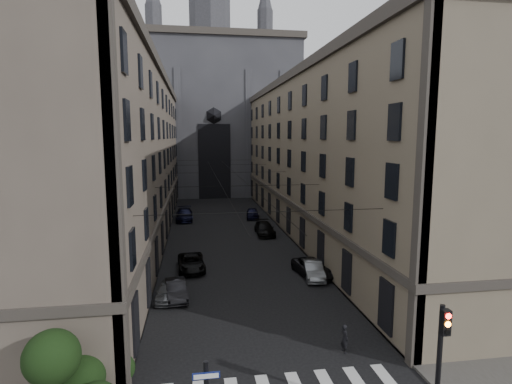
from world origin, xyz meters
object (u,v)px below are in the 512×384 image
car_left_midfar (191,263)px  car_right_far (252,213)px  traffic_light_right (441,352)px  car_left_near (168,291)px  gothic_tower (211,107)px  car_right_midfar (265,229)px  car_left_far (184,215)px  pedestrian (345,338)px  car_right_near (313,270)px  car_right_midnear (312,268)px  car_left_midnear (176,290)px

car_left_midfar → car_right_far: bearing=64.7°
traffic_light_right → car_left_near: bearing=127.7°
gothic_tower → car_left_near: size_ratio=15.53×
car_left_midfar → car_right_midfar: size_ratio=0.96×
car_left_near → car_left_midfar: size_ratio=0.76×
car_left_midfar → car_left_near: bearing=-108.4°
gothic_tower → car_left_far: 35.31m
pedestrian → car_left_far: bearing=5.5°
traffic_light_right → car_left_far: traffic_light_right is taller
car_left_midfar → pedestrian: 17.11m
car_right_near → car_right_far: car_right_far is taller
car_left_near → car_left_midfar: bearing=80.0°
car_right_far → pedestrian: size_ratio=2.71×
car_left_near → car_right_far: (10.21, 27.72, 0.10)m
car_left_near → pedestrian: 13.24m
car_right_midfar → car_right_far: car_right_midfar is taller
gothic_tower → car_right_midnear: bearing=-83.9°
traffic_light_right → car_right_near: size_ratio=1.23×
gothic_tower → car_left_midfar: 54.91m
car_left_midnear → car_right_midfar: (9.67, 17.77, 0.08)m
car_left_near → car_left_midnear: bearing=13.1°
car_right_midfar → pedestrian: size_ratio=3.21×
car_right_midfar → traffic_light_right: bearing=-86.9°
traffic_light_right → car_right_midfar: bearing=92.1°
car_left_midfar → car_right_midfar: 14.47m
pedestrian → car_left_midnear: bearing=37.8°
car_right_midnear → pedestrian: pedestrian is taller
car_right_near → traffic_light_right: bearing=-83.0°
car_left_midfar → car_right_far: size_ratio=1.14×
car_left_near → car_right_midnear: 12.14m
car_right_far → car_left_midfar: bearing=-105.2°
car_left_midnear → car_right_near: size_ratio=0.95×
car_left_midnear → car_right_far: car_right_far is taller
car_left_near → car_left_far: (0.55, 27.72, 0.19)m
traffic_light_right → car_right_midfar: (-1.19, 32.67, -2.55)m
car_right_near → car_right_midfar: (-1.38, 15.20, 0.04)m
traffic_light_right → car_left_near: (-11.44, 14.82, -2.65)m
car_left_near → car_right_midnear: size_ratio=0.76×
car_left_midnear → car_left_far: 27.63m
car_left_near → car_right_midnear: bearing=20.0°
gothic_tower → pedestrian: bearing=-86.5°
traffic_light_right → car_right_near: 17.67m
car_left_midnear → car_left_midfar: bearing=72.5°
traffic_light_right → pedestrian: 6.74m
car_left_midnear → pedestrian: size_ratio=2.53×
car_right_midnear → car_left_far: bearing=107.6°
traffic_light_right → pedestrian: traffic_light_right is taller
car_right_midnear → pedestrian: bearing=-105.3°
car_right_midnear → car_right_midfar: (-1.47, 14.68, 0.06)m
car_left_far → pedestrian: (9.40, -36.45, -0.03)m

